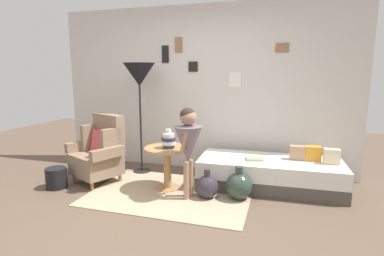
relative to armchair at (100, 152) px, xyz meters
name	(u,v)px	position (x,y,z in m)	size (l,w,h in m)	color
ground_plane	(153,220)	(1.23, -0.91, -0.44)	(12.00, 12.00, 0.00)	brown
gallery_wall	(201,89)	(1.23, 1.04, 0.86)	(4.80, 0.12, 2.60)	silver
rug	(171,193)	(1.15, -0.17, -0.43)	(2.06, 1.43, 0.01)	tan
armchair	(100,152)	(0.00, 0.00, 0.00)	(0.89, 0.80, 0.97)	#9E7042
daybed	(269,173)	(2.37, 0.43, -0.24)	(1.92, 0.86, 0.40)	#4C4742
pillow_head	(332,156)	(3.14, 0.45, 0.06)	(0.19, 0.12, 0.20)	beige
pillow_mid	(313,153)	(2.92, 0.54, 0.06)	(0.20, 0.12, 0.20)	orange
pillow_back	(297,153)	(2.72, 0.53, 0.06)	(0.20, 0.12, 0.19)	tan
side_table	(167,159)	(1.05, -0.02, -0.02)	(0.61, 0.61, 0.58)	tan
vase_striped	(169,140)	(1.08, -0.04, 0.24)	(0.19, 0.19, 0.25)	#2D384C
floor_lamp	(139,77)	(0.39, 0.54, 1.05)	(0.48, 0.48, 1.71)	black
person_child	(188,141)	(1.42, -0.24, 0.30)	(0.34, 0.34, 1.15)	#A37A60
book_on_daybed	(254,159)	(2.17, 0.33, -0.02)	(0.22, 0.16, 0.03)	#93AD79
demijohn_near	(207,186)	(1.64, -0.16, -0.29)	(0.29, 0.29, 0.37)	#332D38
demijohn_far	(239,186)	(2.03, -0.08, -0.27)	(0.34, 0.34, 0.42)	#2D3D33
magazine_basket	(56,178)	(-0.43, -0.42, -0.30)	(0.28, 0.28, 0.28)	black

